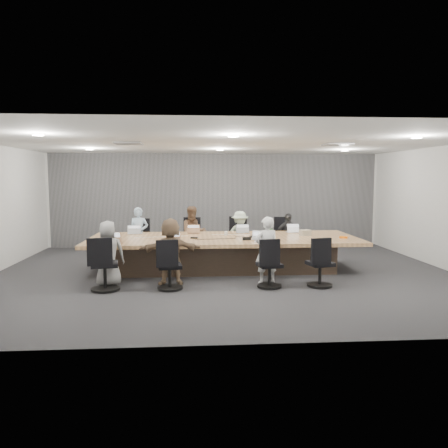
{
  "coord_description": "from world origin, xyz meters",
  "views": [
    {
      "loc": [
        -0.7,
        -9.22,
        2.07
      ],
      "look_at": [
        0.0,
        0.4,
        1.05
      ],
      "focal_mm": 35.0,
      "sensor_mm": 36.0,
      "label": 1
    }
  ],
  "objects": [
    {
      "name": "chair_4",
      "position": [
        -2.31,
        -1.2,
        0.41
      ],
      "size": [
        0.64,
        0.64,
        0.82
      ],
      "primitive_type": null,
      "rotation": [
        0.0,
        0.0,
        0.17
      ],
      "color": "black",
      "rests_on": "ground"
    },
    {
      "name": "laptop_6",
      "position": [
        0.75,
        -0.3,
        0.75
      ],
      "size": [
        0.34,
        0.27,
        0.02
      ],
      "primitive_type": "cube",
      "rotation": [
        0.0,
        0.0,
        -0.25
      ],
      "color": "#B2B2B7",
      "rests_on": "conference_table"
    },
    {
      "name": "chair_1",
      "position": [
        -0.68,
        2.2,
        0.42
      ],
      "size": [
        0.65,
        0.65,
        0.84
      ],
      "primitive_type": null,
      "rotation": [
        0.0,
        0.0,
        2.99
      ],
      "color": "black",
      "rests_on": "ground"
    },
    {
      "name": "mug_brown",
      "position": [
        -2.26,
        0.14,
        0.79
      ],
      "size": [
        0.1,
        0.1,
        0.1
      ],
      "primitive_type": "cylinder",
      "rotation": [
        0.0,
        0.0,
        -0.41
      ],
      "color": "brown",
      "rests_on": "conference_table"
    },
    {
      "name": "bottle_green_left",
      "position": [
        -2.65,
        0.7,
        0.86
      ],
      "size": [
        0.08,
        0.08,
        0.25
      ],
      "primitive_type": "cylinder",
      "rotation": [
        0.0,
        0.0,
        -0.19
      ],
      "color": "#3D7341",
      "rests_on": "conference_table"
    },
    {
      "name": "wall_front",
      "position": [
        0.0,
        -4.0,
        1.4
      ],
      "size": [
        10.0,
        0.0,
        2.8
      ],
      "primitive_type": "cube",
      "rotation": [
        -1.57,
        0.0,
        0.0
      ],
      "color": "silver",
      "rests_on": "ground"
    },
    {
      "name": "person_5",
      "position": [
        -1.13,
        -0.85,
        0.66
      ],
      "size": [
        1.26,
        0.54,
        1.31
      ],
      "primitive_type": "imported",
      "rotation": [
        0.0,
        0.0,
        3.27
      ],
      "color": "brown",
      "rests_on": "ground"
    },
    {
      "name": "cup_white_far",
      "position": [
        0.08,
        0.83,
        0.78
      ],
      "size": [
        0.07,
        0.07,
        0.09
      ],
      "primitive_type": "cylinder",
      "rotation": [
        0.0,
        0.0,
        -0.04
      ],
      "color": "white",
      "rests_on": "conference_table"
    },
    {
      "name": "bottle_green_right",
      "position": [
        1.0,
        0.05,
        0.86
      ],
      "size": [
        0.09,
        0.09,
        0.24
      ],
      "primitive_type": "cylinder",
      "rotation": [
        0.0,
        0.0,
        0.32
      ],
      "color": "#3D7341",
      "rests_on": "conference_table"
    },
    {
      "name": "laptop_5",
      "position": [
        -1.13,
        -0.3,
        0.75
      ],
      "size": [
        0.34,
        0.26,
        0.02
      ],
      "primitive_type": "cube",
      "rotation": [
        0.0,
        0.0,
        0.16
      ],
      "color": "#8C6647",
      "rests_on": "conference_table"
    },
    {
      "name": "floor",
      "position": [
        0.0,
        0.0,
        0.0
      ],
      "size": [
        10.0,
        8.0,
        0.0
      ],
      "primitive_type": "cube",
      "color": "#2C2D30",
      "rests_on": "ground"
    },
    {
      "name": "chair_5",
      "position": [
        -1.13,
        -1.2,
        0.37
      ],
      "size": [
        0.56,
        0.56,
        0.74
      ],
      "primitive_type": null,
      "rotation": [
        0.0,
        0.0,
        0.14
      ],
      "color": "black",
      "rests_on": "ground"
    },
    {
      "name": "bottle_clear",
      "position": [
        -1.08,
        0.65,
        0.84
      ],
      "size": [
        0.07,
        0.07,
        0.21
      ],
      "primitive_type": "cylinder",
      "rotation": [
        0.0,
        0.0,
        -0.19
      ],
      "color": "silver",
      "rests_on": "conference_table"
    },
    {
      "name": "mic_right",
      "position": [
        0.66,
        0.43,
        0.76
      ],
      "size": [
        0.16,
        0.12,
        0.03
      ],
      "primitive_type": "cube",
      "rotation": [
        0.0,
        0.0,
        0.08
      ],
      "color": "black",
      "rests_on": "conference_table"
    },
    {
      "name": "chair_3",
      "position": [
        1.75,
        2.2,
        0.42
      ],
      "size": [
        0.6,
        0.6,
        0.84
      ],
      "primitive_type": null,
      "rotation": [
        0.0,
        0.0,
        3.07
      ],
      "color": "black",
      "rests_on": "ground"
    },
    {
      "name": "stapler",
      "position": [
        0.46,
        -0.01,
        0.77
      ],
      "size": [
        0.18,
        0.06,
        0.07
      ],
      "primitive_type": "cube",
      "rotation": [
        0.0,
        0.0,
        0.11
      ],
      "color": "black",
      "rests_on": "conference_table"
    },
    {
      "name": "conference_table",
      "position": [
        0.0,
        0.5,
        0.4
      ],
      "size": [
        6.0,
        2.2,
        0.74
      ],
      "color": "#413126",
      "rests_on": "ground"
    },
    {
      "name": "person_3",
      "position": [
        1.75,
        1.85,
        0.58
      ],
      "size": [
        0.71,
        0.38,
        1.16
      ],
      "primitive_type": "imported",
      "rotation": [
        0.0,
        0.0,
        6.42
      ],
      "color": "#282829",
      "rests_on": "ground"
    },
    {
      "name": "wall_back",
      "position": [
        0.0,
        4.0,
        1.4
      ],
      "size": [
        10.0,
        0.0,
        2.8
      ],
      "primitive_type": "cube",
      "rotation": [
        1.57,
        0.0,
        0.0
      ],
      "color": "silver",
      "rests_on": "ground"
    },
    {
      "name": "laptop_4",
      "position": [
        -2.31,
        -0.3,
        0.75
      ],
      "size": [
        0.37,
        0.29,
        0.02
      ],
      "primitive_type": "cube",
      "rotation": [
        0.0,
        0.0,
        -0.17
      ],
      "color": "#8C6647",
      "rests_on": "conference_table"
    },
    {
      "name": "ceiling",
      "position": [
        0.0,
        0.0,
        2.8
      ],
      "size": [
        10.0,
        8.0,
        0.0
      ],
      "primitive_type": "cube",
      "color": "white",
      "rests_on": "wall_back"
    },
    {
      "name": "person_2",
      "position": [
        0.52,
        1.85,
        0.61
      ],
      "size": [
        0.87,
        0.63,
        1.22
      ],
      "primitive_type": "imported",
      "rotation": [
        0.0,
        0.0,
        6.53
      ],
      "color": "#A3B79F",
      "rests_on": "ground"
    },
    {
      "name": "chair_0",
      "position": [
        -2.06,
        2.2,
        0.4
      ],
      "size": [
        0.56,
        0.56,
        0.8
      ],
      "primitive_type": null,
      "rotation": [
        0.0,
        0.0,
        3.18
      ],
      "color": "black",
      "rests_on": "ground"
    },
    {
      "name": "laptop_3",
      "position": [
        1.75,
        1.3,
        0.75
      ],
      "size": [
        0.31,
        0.23,
        0.02
      ],
      "primitive_type": "cube",
      "rotation": [
        0.0,
        0.0,
        3.25
      ],
      "color": "#B2B2B7",
      "rests_on": "conference_table"
    },
    {
      "name": "person_0",
      "position": [
        -2.06,
        1.85,
        0.67
      ],
      "size": [
        0.52,
        0.37,
        1.34
      ],
      "primitive_type": "imported",
      "rotation": [
        0.0,
        0.0,
        6.18
      ],
      "color": "#9EB9D3",
      "rests_on": "ground"
    },
    {
      "name": "chair_2",
      "position": [
        0.52,
        2.2,
        0.44
      ],
      "size": [
        0.62,
        0.62,
        0.88
      ],
      "primitive_type": null,
      "rotation": [
        0.0,
        0.0,
        3.18
      ],
      "color": "black",
      "rests_on": "ground"
    },
    {
      "name": "curtain",
      "position": [
        0.0,
        3.92,
        1.4
      ],
      "size": [
        9.8,
        0.04,
        2.8
      ],
      "primitive_type": "cube",
      "color": "slate",
      "rests_on": "ground"
    },
    {
      "name": "laptop_1",
      "position": [
        -0.68,
        1.3,
        0.75
      ],
      "size": [
        0.31,
        0.21,
        0.02
      ],
      "primitive_type": "cube",
      "rotation": [
        0.0,
        0.0,
        3.12
      ],
      "color": "#8C6647",
      "rests_on": "conference_table"
    },
    {
      "name": "snack_packet",
      "position": [
        2.65,
        0.16,
        0.76
      ],
      "size": [
        0.21,
        0.18,
        0.04
      ],
      "primitive_type": "cube",
      "rotation": [
        0.0,
        0.0,
        -0.48
      ],
      "color": "#EF6506",
      "rests_on": "conference_table"
    },
    {
      "name": "person_1",
      "position": [
        -0.68,
        1.85,
        0.68
      ],
      "size": [
        0.74,
        0.62,
        1.35
      ],
      "primitive_type": "imported",
      "rotation": [
        0.0,
        0.0,
        6.46
      ],
      "color": "brown",
      "rests_on": "ground"
    },
    {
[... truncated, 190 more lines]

